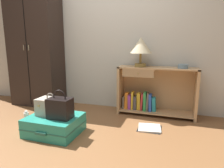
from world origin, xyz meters
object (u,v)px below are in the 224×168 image
bookshelf (153,92)px  train_case (51,107)px  wardrobe (36,47)px  bowl (183,66)px  bottle (27,119)px  table_lamp (141,46)px  suitcase_large (55,125)px  open_book_on_floor (149,128)px  handbag (60,108)px

bookshelf → train_case: 1.53m
wardrobe → train_case: wardrobe is taller
bowl → bottle: bowl is taller
bottle → wardrobe: bearing=118.7°
table_lamp → suitcase_large: size_ratio=0.71×
bookshelf → suitcase_large: size_ratio=1.88×
wardrobe → bookshelf: wardrobe is taller
bookshelf → suitcase_large: 1.53m
table_lamp → open_book_on_floor: 1.21m
bookshelf → suitcase_large: (-1.07, -1.07, -0.25)m
train_case → bottle: 0.49m
open_book_on_floor → suitcase_large: bearing=-155.9°
bottle → open_book_on_floor: (1.59, 0.42, -0.09)m
table_lamp → bottle: bearing=-144.5°
table_lamp → bowl: size_ratio=3.08×
suitcase_large → table_lamp: bearing=50.1°
handbag → open_book_on_floor: bearing=27.9°
suitcase_large → bowl: bearing=34.5°
bottle → open_book_on_floor: bottle is taller
bookshelf → bottle: (-1.55, -1.00, -0.26)m
table_lamp → bottle: 1.92m
train_case → table_lamp: bearing=47.4°
table_lamp → train_case: bearing=-132.6°
table_lamp → bowl: bearing=-1.3°
bookshelf → train_case: bearing=-137.2°
table_lamp → handbag: (-0.76, -1.07, -0.71)m
bottle → suitcase_large: bearing=-8.4°
bookshelf → handbag: bookshelf is taller
wardrobe → suitcase_large: (0.99, -1.00, -0.92)m
bookshelf → open_book_on_floor: bearing=-85.9°
open_book_on_floor → train_case: bearing=-158.2°
bookshelf → handbag: size_ratio=3.42×
bottle → open_book_on_floor: bearing=14.9°
table_lamp → wardrobe: bearing=-178.8°
wardrobe → bottle: size_ratio=9.66×
suitcase_large → train_case: 0.23m
train_case → bottle: size_ratio=1.52×
bowl → open_book_on_floor: 1.01m
bookshelf → suitcase_large: bookshelf is taller
bowl → suitcase_large: 1.92m
bowl → bottle: bearing=-154.3°
suitcase_large → handbag: 0.26m
bookshelf → bottle: 1.87m
suitcase_large → train_case: (-0.06, 0.03, 0.22)m
train_case → open_book_on_floor: 1.30m
bookshelf → handbag: bearing=-130.9°
wardrobe → train_case: bearing=-46.0°
table_lamp → suitcase_large: bearing=-129.9°
bookshelf → suitcase_large: bearing=-134.9°
bookshelf → bottle: bearing=-147.2°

